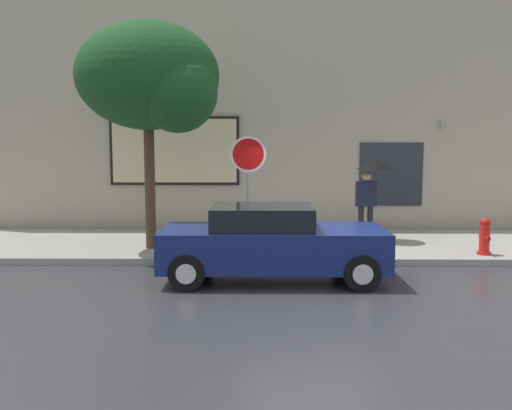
{
  "coord_description": "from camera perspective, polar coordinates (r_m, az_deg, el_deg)",
  "views": [
    {
      "loc": [
        -0.97,
        -9.94,
        2.5
      ],
      "look_at": [
        -1.11,
        1.8,
        1.2
      ],
      "focal_mm": 37.37,
      "sensor_mm": 36.0,
      "label": 1
    }
  ],
  "objects": [
    {
      "name": "building_facade",
      "position": [
        15.49,
        4.2,
        9.95
      ],
      "size": [
        20.0,
        0.67,
        7.0
      ],
      "color": "#B2A893",
      "rests_on": "ground"
    },
    {
      "name": "pedestrian_with_umbrella",
      "position": [
        13.46,
        12.35,
        2.88
      ],
      "size": [
        0.97,
        0.97,
        2.01
      ],
      "color": "black",
      "rests_on": "sidewalk"
    },
    {
      "name": "sidewalk",
      "position": [
        13.2,
        4.88,
        -4.29
      ],
      "size": [
        20.0,
        4.0,
        0.15
      ],
      "primitive_type": "cube",
      "color": "gray",
      "rests_on": "ground"
    },
    {
      "name": "parked_car",
      "position": [
        9.98,
        1.65,
        -4.09
      ],
      "size": [
        4.13,
        1.81,
        1.4
      ],
      "color": "navy",
      "rests_on": "ground"
    },
    {
      "name": "fire_hydrant",
      "position": [
        12.61,
        23.27,
        -3.12
      ],
      "size": [
        0.3,
        0.44,
        0.81
      ],
      "color": "red",
      "rests_on": "sidewalk"
    },
    {
      "name": "ground_plane",
      "position": [
        10.29,
        6.11,
        -7.78
      ],
      "size": [
        60.0,
        60.0,
        0.0
      ],
      "primitive_type": "plane",
      "color": "#333338"
    },
    {
      "name": "street_tree",
      "position": [
        12.39,
        -10.91,
        13.04
      ],
      "size": [
        3.23,
        2.74,
        5.13
      ],
      "color": "#4C3823",
      "rests_on": "sidewalk"
    },
    {
      "name": "stop_sign",
      "position": [
        11.3,
        -0.83,
        3.58
      ],
      "size": [
        0.76,
        0.1,
        2.56
      ],
      "color": "gray",
      "rests_on": "sidewalk"
    }
  ]
}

